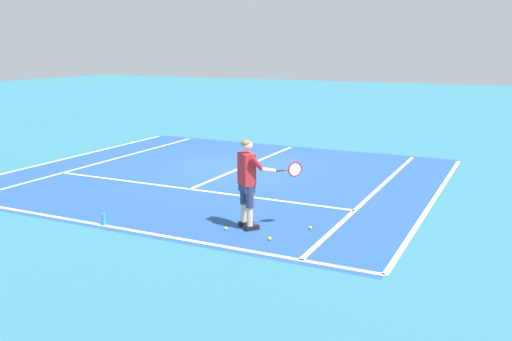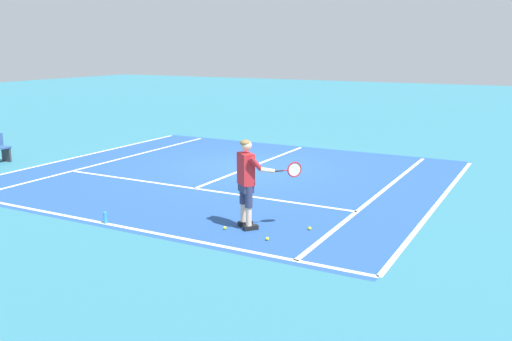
# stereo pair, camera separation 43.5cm
# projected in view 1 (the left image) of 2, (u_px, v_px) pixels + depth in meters

# --- Properties ---
(ground_plane) EXTENTS (80.00, 80.00, 0.00)m
(ground_plane) POSITION_uv_depth(u_px,v_px,m) (243.00, 167.00, 16.04)
(ground_plane) COLOR teal
(court_inner_surface) EXTENTS (10.98, 9.92, 0.00)m
(court_inner_surface) POSITION_uv_depth(u_px,v_px,m) (223.00, 175.00, 15.00)
(court_inner_surface) COLOR #234C93
(court_inner_surface) RESTS_ON ground
(line_baseline) EXTENTS (10.98, 0.10, 0.01)m
(line_baseline) POSITION_uv_depth(u_px,v_px,m) (103.00, 225.00, 10.82)
(line_baseline) COLOR white
(line_baseline) RESTS_ON ground
(line_service) EXTENTS (8.23, 0.10, 0.01)m
(line_service) POSITION_uv_depth(u_px,v_px,m) (190.00, 189.00, 13.55)
(line_service) COLOR white
(line_service) RESTS_ON ground
(line_centre_service) EXTENTS (0.10, 6.40, 0.01)m
(line_centre_service) POSITION_uv_depth(u_px,v_px,m) (249.00, 165.00, 16.36)
(line_centre_service) COLOR white
(line_centre_service) RESTS_ON ground
(line_singles_left) EXTENTS (0.10, 9.52, 0.01)m
(line_singles_left) POSITION_uv_depth(u_px,v_px,m) (103.00, 162.00, 16.75)
(line_singles_left) COLOR white
(line_singles_left) RESTS_ON ground
(line_singles_right) EXTENTS (0.10, 9.52, 0.01)m
(line_singles_right) POSITION_uv_depth(u_px,v_px,m) (374.00, 192.00, 13.24)
(line_singles_right) COLOR white
(line_singles_right) RESTS_ON ground
(line_doubles_left) EXTENTS (0.10, 9.52, 0.01)m
(line_doubles_left) POSITION_uv_depth(u_px,v_px,m) (69.00, 158.00, 17.34)
(line_doubles_left) COLOR white
(line_doubles_left) RESTS_ON ground
(line_doubles_right) EXTENTS (0.10, 9.52, 0.01)m
(line_doubles_right) POSITION_uv_depth(u_px,v_px,m) (434.00, 199.00, 12.65)
(line_doubles_right) COLOR white
(line_doubles_right) RESTS_ON ground
(tennis_player) EXTENTS (1.12, 0.81, 1.71)m
(tennis_player) POSITION_uv_depth(u_px,v_px,m) (248.00, 178.00, 10.45)
(tennis_player) COLOR black
(tennis_player) RESTS_ON ground
(tennis_ball_near_feet) EXTENTS (0.07, 0.07, 0.07)m
(tennis_ball_near_feet) POSITION_uv_depth(u_px,v_px,m) (270.00, 239.00, 9.98)
(tennis_ball_near_feet) COLOR #CCE02D
(tennis_ball_near_feet) RESTS_ON ground
(tennis_ball_by_baseline) EXTENTS (0.07, 0.07, 0.07)m
(tennis_ball_by_baseline) POSITION_uv_depth(u_px,v_px,m) (310.00, 228.00, 10.58)
(tennis_ball_by_baseline) COLOR #CCE02D
(tennis_ball_by_baseline) RESTS_ON ground
(tennis_ball_mid_court) EXTENTS (0.07, 0.07, 0.07)m
(tennis_ball_mid_court) POSITION_uv_depth(u_px,v_px,m) (226.00, 228.00, 10.54)
(tennis_ball_mid_court) COLOR #CCE02D
(tennis_ball_mid_court) RESTS_ON ground
(water_bottle) EXTENTS (0.07, 0.07, 0.24)m
(water_bottle) POSITION_uv_depth(u_px,v_px,m) (104.00, 220.00, 10.79)
(water_bottle) COLOR #3393D6
(water_bottle) RESTS_ON ground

